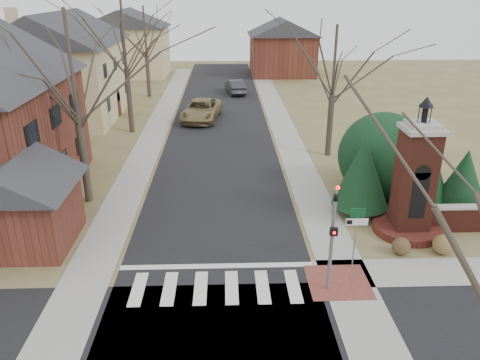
{
  "coord_description": "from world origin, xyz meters",
  "views": [
    {
      "loc": [
        0.42,
        -14.3,
        10.79
      ],
      "look_at": [
        1.1,
        6.0,
        2.34
      ],
      "focal_mm": 35.0,
      "sensor_mm": 36.0,
      "label": 1
    }
  ],
  "objects_px": {
    "brick_gate_monument": "(413,190)",
    "pickup_truck": "(201,110)",
    "sign_post": "(356,226)",
    "distant_car": "(235,87)",
    "traffic_signal_pole": "(333,230)"
  },
  "relations": [
    {
      "from": "traffic_signal_pole",
      "to": "sign_post",
      "type": "relative_size",
      "value": 1.64
    },
    {
      "from": "brick_gate_monument",
      "to": "distant_car",
      "type": "bearing_deg",
      "value": 103.37
    },
    {
      "from": "traffic_signal_pole",
      "to": "distant_car",
      "type": "height_order",
      "value": "traffic_signal_pole"
    },
    {
      "from": "brick_gate_monument",
      "to": "pickup_truck",
      "type": "distance_m",
      "value": 23.09
    },
    {
      "from": "traffic_signal_pole",
      "to": "pickup_truck",
      "type": "bearing_deg",
      "value": 103.33
    },
    {
      "from": "sign_post",
      "to": "distant_car",
      "type": "distance_m",
      "value": 34.4
    },
    {
      "from": "pickup_truck",
      "to": "distant_car",
      "type": "bearing_deg",
      "value": 81.64
    },
    {
      "from": "traffic_signal_pole",
      "to": "distant_car",
      "type": "relative_size",
      "value": 0.99
    },
    {
      "from": "traffic_signal_pole",
      "to": "brick_gate_monument",
      "type": "relative_size",
      "value": 0.69
    },
    {
      "from": "pickup_truck",
      "to": "distant_car",
      "type": "distance_m",
      "value": 11.14
    },
    {
      "from": "traffic_signal_pole",
      "to": "distant_car",
      "type": "bearing_deg",
      "value": 94.34
    },
    {
      "from": "brick_gate_monument",
      "to": "distant_car",
      "type": "distance_m",
      "value": 32.04
    },
    {
      "from": "traffic_signal_pole",
      "to": "sign_post",
      "type": "xyz_separation_m",
      "value": [
        1.29,
        1.41,
        -0.64
      ]
    },
    {
      "from": "brick_gate_monument",
      "to": "pickup_truck",
      "type": "xyz_separation_m",
      "value": [
        -10.6,
        20.47,
        -1.31
      ]
    },
    {
      "from": "pickup_truck",
      "to": "distant_car",
      "type": "relative_size",
      "value": 1.35
    }
  ]
}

